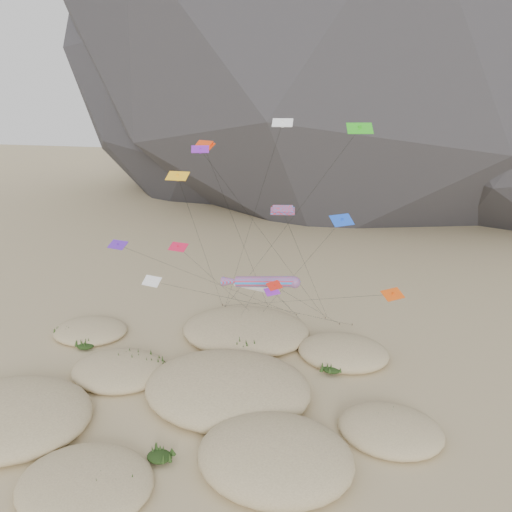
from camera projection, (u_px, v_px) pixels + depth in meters
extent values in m
plane|color=#CCB789|center=(199.00, 415.00, 48.67)|extent=(500.00, 500.00, 0.00)
ellipsoid|color=#2B2B30|center=(232.00, 51.00, 157.99)|extent=(136.20, 127.83, 116.00)
ellipsoid|color=#CCB789|center=(11.00, 416.00, 47.12)|extent=(15.60, 13.26, 3.61)
ellipsoid|color=#CCB789|center=(85.00, 484.00, 39.24)|extent=(11.07, 9.41, 2.27)
ellipsoid|color=#CCB789|center=(275.00, 456.00, 41.68)|extent=(13.33, 11.33, 3.90)
ellipsoid|color=#CCB789|center=(119.00, 370.00, 55.61)|extent=(10.89, 9.25, 2.48)
ellipsoid|color=#CCB789|center=(228.00, 387.00, 51.75)|extent=(17.50, 14.88, 3.82)
ellipsoid|color=#CCB789|center=(390.00, 429.00, 45.62)|extent=(9.58, 8.14, 2.42)
ellipsoid|color=#CCB789|center=(246.00, 330.00, 65.08)|extent=(16.73, 14.22, 2.96)
ellipsoid|color=#CCB789|center=(343.00, 352.00, 59.45)|extent=(10.82, 9.19, 2.78)
ellipsoid|color=#CCB789|center=(90.00, 331.00, 65.31)|extent=(9.80, 8.33, 2.09)
ellipsoid|color=black|center=(5.00, 417.00, 46.83)|extent=(2.70, 2.31, 0.81)
ellipsoid|color=black|center=(39.00, 415.00, 47.36)|extent=(2.29, 1.96, 0.69)
ellipsoid|color=black|center=(112.00, 488.00, 38.66)|extent=(2.47, 2.11, 0.74)
ellipsoid|color=black|center=(159.00, 457.00, 42.23)|extent=(2.14, 1.83, 0.64)
ellipsoid|color=black|center=(299.00, 445.00, 42.91)|extent=(3.45, 2.96, 1.04)
ellipsoid|color=black|center=(254.00, 453.00, 42.19)|extent=(2.55, 2.18, 0.76)
ellipsoid|color=black|center=(124.00, 361.00, 56.99)|extent=(3.10, 2.66, 0.93)
ellipsoid|color=black|center=(156.00, 364.00, 56.69)|extent=(2.19, 1.88, 0.66)
ellipsoid|color=black|center=(244.00, 388.00, 51.11)|extent=(3.36, 2.88, 1.01)
ellipsoid|color=black|center=(264.00, 380.00, 52.82)|extent=(2.77, 2.37, 0.83)
ellipsoid|color=black|center=(206.00, 389.00, 51.32)|extent=(2.34, 2.00, 0.70)
ellipsoid|color=black|center=(387.00, 419.00, 46.98)|extent=(2.39, 2.05, 0.72)
ellipsoid|color=black|center=(241.00, 331.00, 63.94)|extent=(3.45, 2.95, 1.03)
ellipsoid|color=black|center=(246.00, 347.00, 60.14)|extent=(2.32, 1.98, 0.70)
ellipsoid|color=black|center=(348.00, 358.00, 57.95)|extent=(2.60, 2.22, 0.78)
ellipsoid|color=black|center=(332.00, 369.00, 55.72)|extent=(2.16, 1.85, 0.65)
ellipsoid|color=black|center=(63.00, 332.00, 64.75)|extent=(2.02, 1.73, 0.61)
ellipsoid|color=black|center=(85.00, 346.00, 61.42)|extent=(2.10, 1.80, 0.63)
cylinder|color=#3F2D1E|center=(258.00, 317.00, 70.02)|extent=(0.08, 0.08, 0.30)
cylinder|color=#3F2D1E|center=(279.00, 318.00, 69.89)|extent=(0.08, 0.08, 0.30)
cylinder|color=#3F2D1E|center=(297.00, 315.00, 70.97)|extent=(0.08, 0.08, 0.30)
cylinder|color=#3F2D1E|center=(325.00, 318.00, 69.95)|extent=(0.08, 0.08, 0.30)
cylinder|color=#3F2D1E|center=(352.00, 324.00, 67.86)|extent=(0.08, 0.08, 0.30)
cylinder|color=#3F2D1E|center=(223.00, 305.00, 74.24)|extent=(0.08, 0.08, 0.30)
cylinder|color=#3F2D1E|center=(340.00, 324.00, 68.10)|extent=(0.08, 0.08, 0.30)
cylinder|color=#3F2D1E|center=(225.00, 307.00, 73.59)|extent=(0.08, 0.08, 0.30)
cylinder|color=#FF1A25|center=(265.00, 282.00, 53.67)|extent=(6.62, 1.26, 1.87)
sphere|color=#FF1A25|center=(295.00, 282.00, 52.72)|extent=(1.25, 1.25, 1.25)
cone|color=#FF1A25|center=(233.00, 281.00, 54.73)|extent=(2.72, 1.10, 1.34)
cylinder|color=black|center=(285.00, 303.00, 61.65)|extent=(1.46, 14.32, 10.68)
cylinder|color=silver|center=(257.00, 288.00, 56.88)|extent=(4.41, 2.42, 1.02)
sphere|color=silver|center=(273.00, 291.00, 55.49)|extent=(0.75, 0.75, 0.75)
cone|color=silver|center=(241.00, 285.00, 58.41)|extent=(1.93, 1.31, 0.76)
cylinder|color=black|center=(246.00, 307.00, 62.76)|extent=(5.33, 8.44, 8.88)
cube|color=red|center=(204.00, 146.00, 56.33)|extent=(2.97, 2.24, 0.81)
cube|color=red|center=(204.00, 144.00, 56.27)|extent=(2.49, 1.83, 0.79)
cylinder|color=black|center=(241.00, 240.00, 63.97)|extent=(5.51, 10.26, 24.37)
cube|color=#FF1A1B|center=(283.00, 211.00, 52.29)|extent=(2.69, 1.57, 0.69)
cube|color=#FF1A1B|center=(283.00, 209.00, 52.22)|extent=(2.28, 1.27, 0.69)
cylinder|color=black|center=(308.00, 272.00, 61.33)|extent=(3.40, 14.73, 18.23)
cube|color=#531EAF|center=(118.00, 245.00, 57.74)|extent=(2.42, 1.62, 0.74)
cube|color=#531EAF|center=(118.00, 246.00, 57.79)|extent=(0.30, 0.22, 0.78)
cylinder|color=black|center=(216.00, 284.00, 64.37)|extent=(18.38, 15.32, 13.30)
cube|color=yellow|center=(178.00, 176.00, 52.05)|extent=(2.35, 1.29, 0.80)
cube|color=yellow|center=(178.00, 177.00, 52.09)|extent=(0.28, 0.20, 0.81)
cylinder|color=black|center=(204.00, 252.00, 63.16)|extent=(1.42, 16.74, 21.73)
cube|color=purple|center=(200.00, 149.00, 53.22)|extent=(2.09, 1.54, 0.72)
cube|color=purple|center=(200.00, 151.00, 53.26)|extent=(0.28, 0.28, 0.64)
cylinder|color=black|center=(271.00, 245.00, 61.60)|extent=(12.45, 13.88, 24.29)
cube|color=red|center=(274.00, 286.00, 47.65)|extent=(1.54, 1.69, 0.59)
cube|color=red|center=(274.00, 287.00, 47.69)|extent=(0.26, 0.26, 0.52)
cylinder|color=black|center=(313.00, 308.00, 57.89)|extent=(4.57, 19.58, 12.38)
cube|color=white|center=(283.00, 123.00, 54.00)|extent=(2.35, 1.40, 0.86)
cube|color=white|center=(283.00, 124.00, 54.05)|extent=(0.30, 0.29, 0.76)
cylinder|color=black|center=(249.00, 229.00, 63.81)|extent=(10.50, 9.64, 26.96)
cube|color=green|center=(360.00, 128.00, 51.60)|extent=(2.93, 2.02, 1.08)
cube|color=green|center=(360.00, 130.00, 51.65)|extent=(0.40, 0.42, 0.90)
cylinder|color=black|center=(281.00, 234.00, 62.61)|extent=(18.80, 10.05, 26.51)
cube|color=blue|center=(342.00, 220.00, 44.75)|extent=(2.29, 2.22, 0.86)
cube|color=blue|center=(342.00, 222.00, 44.79)|extent=(0.37, 0.37, 0.72)
cylinder|color=black|center=(290.00, 280.00, 57.40)|extent=(12.83, 17.76, 19.01)
cube|color=#E54A0C|center=(393.00, 294.00, 52.00)|extent=(2.59, 2.58, 0.78)
cube|color=#E54A0C|center=(393.00, 296.00, 52.05)|extent=(0.33, 0.33, 0.82)
cylinder|color=black|center=(293.00, 301.00, 63.14)|extent=(24.07, 14.24, 9.95)
cube|color=red|center=(178.00, 247.00, 54.16)|extent=(2.18, 1.41, 0.69)
cube|color=red|center=(178.00, 248.00, 54.20)|extent=(0.27, 0.21, 0.71)
cylinder|color=black|center=(223.00, 287.00, 62.10)|extent=(5.05, 14.17, 14.06)
cube|color=silver|center=(152.00, 281.00, 55.35)|extent=(2.28, 1.43, 0.88)
cube|color=silver|center=(152.00, 282.00, 55.39)|extent=(0.31, 0.33, 0.71)
cylinder|color=black|center=(262.00, 305.00, 61.62)|extent=(21.08, 16.35, 10.10)
cube|color=purple|center=(272.00, 291.00, 51.28)|extent=(1.71, 1.70, 0.60)
cube|color=purple|center=(272.00, 293.00, 51.32)|extent=(0.26, 0.26, 0.54)
cylinder|color=black|center=(286.00, 305.00, 61.14)|extent=(0.77, 17.86, 10.51)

